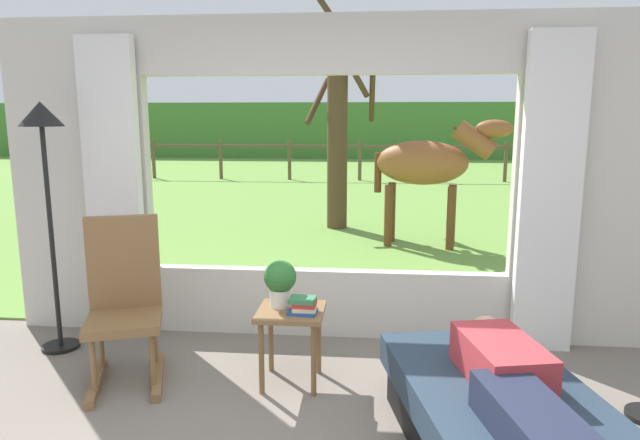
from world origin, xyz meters
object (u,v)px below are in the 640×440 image
at_px(reclining_person, 509,378).
at_px(pasture_tree, 338,122).
at_px(potted_plant, 280,280).
at_px(recliner_sofa, 503,430).
at_px(horse, 428,164).
at_px(side_table, 291,323).
at_px(rocking_chair, 124,301).
at_px(book_stack, 303,305).
at_px(floor_lamp_left, 44,152).

xyz_separation_m(reclining_person, pasture_tree, (-1.24, 6.28, 1.18)).
bearing_deg(reclining_person, potted_plant, 131.49).
xyz_separation_m(recliner_sofa, horse, (0.06, 5.05, 0.94)).
distance_m(side_table, potted_plant, 0.29).
bearing_deg(horse, side_table, -7.04).
height_order(recliner_sofa, side_table, side_table).
bearing_deg(pasture_tree, recliner_sofa, -78.76).
distance_m(rocking_chair, book_stack, 1.24).
relative_size(reclining_person, book_stack, 7.27).
height_order(rocking_chair, potted_plant, rocking_chair).
bearing_deg(side_table, horse, 73.19).
relative_size(rocking_chair, book_stack, 5.70).
relative_size(floor_lamp_left, pasture_tree, 0.51).
height_order(side_table, floor_lamp_left, floor_lamp_left).
distance_m(side_table, pasture_tree, 5.54).
bearing_deg(floor_lamp_left, side_table, -12.22).
distance_m(book_stack, pasture_tree, 5.57).
relative_size(recliner_sofa, rocking_chair, 1.65).
bearing_deg(potted_plant, rocking_chair, -176.05).
bearing_deg(side_table, book_stack, -33.38).
distance_m(reclining_person, rocking_chair, 2.51).
bearing_deg(potted_plant, reclining_person, -36.42).
height_order(side_table, book_stack, book_stack).
xyz_separation_m(rocking_chair, floor_lamp_left, (-0.74, 0.42, 0.98)).
height_order(rocking_chair, side_table, rocking_chair).
bearing_deg(potted_plant, book_stack, -35.03).
xyz_separation_m(side_table, pasture_tree, (-0.03, 5.39, 1.28)).
xyz_separation_m(recliner_sofa, potted_plant, (-1.29, 0.90, 0.48)).
height_order(reclining_person, side_table, reclining_person).
height_order(reclining_person, potted_plant, potted_plant).
relative_size(rocking_chair, horse, 0.62).
xyz_separation_m(recliner_sofa, reclining_person, (0.00, -0.05, 0.30)).
bearing_deg(floor_lamp_left, pasture_tree, 69.57).
bearing_deg(recliner_sofa, reclining_person, -102.10).
xyz_separation_m(rocking_chair, horse, (2.41, 4.22, 0.61)).
distance_m(reclining_person, potted_plant, 1.62).
distance_m(side_table, floor_lamp_left, 2.22).
bearing_deg(side_table, potted_plant, 143.13).
bearing_deg(recliner_sofa, floor_lamp_left, 145.89).
height_order(reclining_person, horse, horse).
distance_m(recliner_sofa, book_stack, 1.41).
height_order(recliner_sofa, rocking_chair, rocking_chair).
xyz_separation_m(book_stack, horse, (1.18, 4.27, 0.58)).
xyz_separation_m(recliner_sofa, floor_lamp_left, (-3.09, 1.25, 1.31)).
xyz_separation_m(floor_lamp_left, pasture_tree, (1.86, 4.98, 0.17)).
xyz_separation_m(horse, pasture_tree, (-1.30, 1.18, 0.55)).
bearing_deg(floor_lamp_left, potted_plant, -10.92).
bearing_deg(side_table, recliner_sofa, -34.85).
height_order(potted_plant, floor_lamp_left, floor_lamp_left).
bearing_deg(book_stack, pasture_tree, 91.25).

